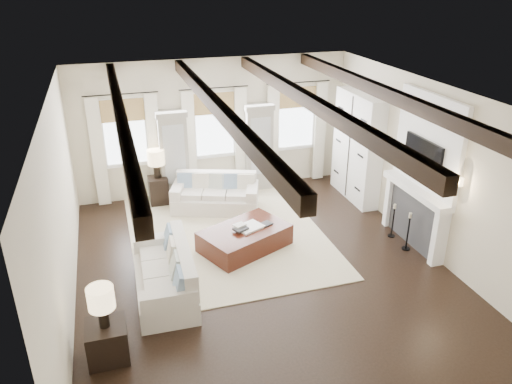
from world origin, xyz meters
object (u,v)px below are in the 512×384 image
object	(u,v)px
sofa_left	(167,275)
ottoman	(245,239)
side_table_back	(159,190)
sofa_back	(216,195)
side_table_front	(108,342)

from	to	relation	value
sofa_left	ottoman	bearing A→B (deg)	32.28
ottoman	sofa_left	bearing A→B (deg)	-172.03
side_table_back	sofa_back	bearing A→B (deg)	-29.27
sofa_left	ottoman	size ratio (longest dim) A/B	1.23
ottoman	side_table_front	distance (m)	3.52
sofa_back	side_table_front	xyz separation A→B (m)	(-2.50, -4.22, -0.05)
side_table_front	side_table_back	distance (m)	5.06
ottoman	side_table_back	world-z (taller)	side_table_back
sofa_left	sofa_back	bearing A→B (deg)	63.05
sofa_left	side_table_front	world-z (taller)	sofa_left
side_table_front	side_table_back	bearing A→B (deg)	75.05
sofa_left	side_table_front	distance (m)	1.65
sofa_back	ottoman	world-z (taller)	sofa_back
side_table_back	sofa_left	bearing A→B (deg)	-94.62
sofa_left	side_table_back	bearing A→B (deg)	85.38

